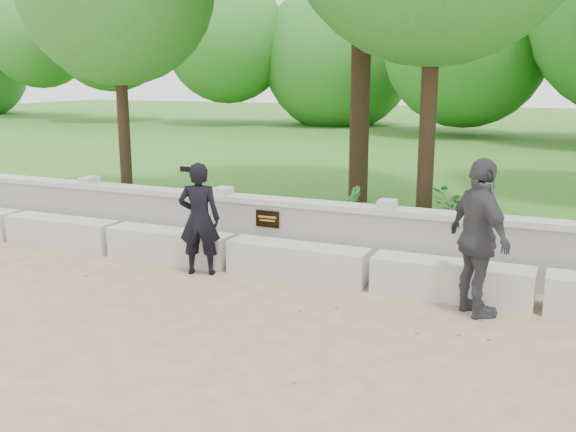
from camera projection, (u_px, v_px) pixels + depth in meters
name	position (u px, v px, depth m)	size (l,w,h in m)	color
ground	(150.00, 314.00, 7.21)	(80.00, 80.00, 0.00)	tan
lawn	(419.00, 158.00, 19.72)	(40.00, 22.00, 0.25)	#236319
concrete_bench	(231.00, 253.00, 8.87)	(11.90, 0.45, 0.45)	#BCB9B1
parapet_wall	(253.00, 226.00, 9.44)	(12.50, 0.35, 0.90)	#B1AEA7
man_main	(199.00, 219.00, 8.54)	(0.64, 0.60, 1.52)	black
visitor_right	(479.00, 238.00, 7.02)	(1.00, 1.07, 1.77)	#39393D
shrub_a	(212.00, 198.00, 11.12)	(0.31, 0.21, 0.58)	#2A7D30
shrub_b	(351.00, 207.00, 10.13)	(0.37, 0.30, 0.67)	#2A7D30
shrub_c	(452.00, 209.00, 10.05)	(0.59, 0.51, 0.66)	#2A7D30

